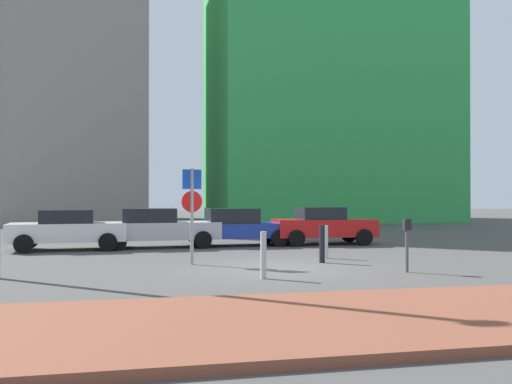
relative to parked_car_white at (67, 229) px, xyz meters
The scene contains 13 objects.
ground_plane 8.91m from the parked_car_white, 47.49° to the right, with size 120.00×120.00×0.00m, color #4C4947.
sidewalk_brick 14.48m from the parked_car_white, 65.49° to the right, with size 40.00×4.10×0.14m, color brown.
parked_car_white is the anchor object (origin of this frame).
parked_car_silver 3.16m from the parked_car_white, ahead, with size 4.52×2.08×1.47m.
parked_car_blue 6.20m from the parked_car_white, ahead, with size 4.34×2.07×1.45m.
parked_car_red 9.71m from the parked_car_white, ahead, with size 4.04×2.11×1.49m.
parking_sign_post 6.61m from the parked_car_white, 53.38° to the right, with size 0.59×0.14×2.70m.
parking_meter 12.10m from the parked_car_white, 41.67° to the right, with size 0.18×0.14×1.34m.
traffic_bollard_near 9.48m from the parked_car_white, 36.54° to the right, with size 0.16×0.16×1.09m, color black.
traffic_bollard_mid 9.86m from the parked_car_white, 57.83° to the right, with size 0.14×0.14×1.10m, color #B7B7BC.
traffic_bollard_far 9.30m from the parked_car_white, 29.45° to the right, with size 0.14×0.14×1.02m, color #B7B7BC.
building_colorful_midrise 31.49m from the parked_car_white, 51.90° to the left, with size 17.75×13.13×30.57m, color green.
building_under_construction 26.09m from the parked_car_white, 94.75° to the left, with size 10.50×15.37×23.38m, color gray.
Camera 1 is at (-3.73, -14.63, 1.92)m, focal length 39.76 mm.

